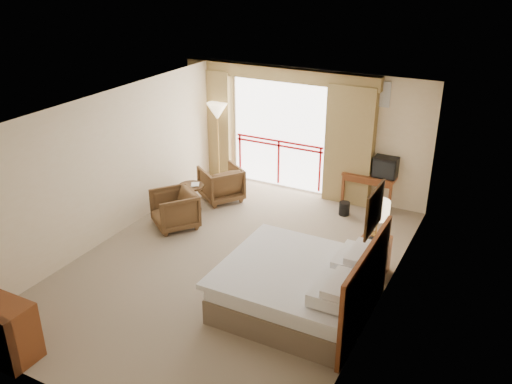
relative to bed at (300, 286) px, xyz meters
The scene contains 28 objects.
floor 1.66m from the bed, 158.15° to the left, with size 7.00×7.00×0.00m, color #84735A.
ceiling 2.83m from the bed, 158.15° to the left, with size 7.00×7.00×0.00m, color white.
wall_back 4.47m from the bed, 110.05° to the left, with size 5.00×5.00×0.00m, color beige.
wall_front 3.41m from the bed, 117.29° to the right, with size 5.00×5.00×0.00m, color beige.
wall_left 4.16m from the bed, behind, with size 7.00×7.00×0.00m, color beige.
wall_right 1.52m from the bed, 30.87° to the left, with size 7.00×7.00×0.00m, color beige.
balcony_door 4.75m from the bed, 119.37° to the left, with size 2.40×2.40×0.00m, color white.
balcony_railing 4.68m from the bed, 119.49° to the left, with size 2.09×0.03×1.02m.
curtain_left 5.65m from the bed, 134.97° to the left, with size 1.00×0.26×2.50m, color olive.
curtain_right 4.10m from the bed, 99.29° to the left, with size 1.00×0.26×2.50m, color olive.
valance 5.08m from the bed, 119.98° to the left, with size 4.40×0.22×0.28m, color olive.
hvac_vent 4.53m from the bed, 92.76° to the left, with size 0.50×0.04×0.50m, color silver.
bed is the anchor object (origin of this frame).
headboard 1.00m from the bed, ahead, with size 0.06×2.10×1.30m, color #5D2A14.
framed_art 1.77m from the bed, ahead, with size 0.04×0.72×0.60m.
nightstand 1.59m from the bed, 65.10° to the left, with size 0.45×0.53×0.64m, color #5D2A14.
table_lamp 1.80m from the bed, 65.84° to the left, with size 0.36×0.36×0.64m.
phone 1.46m from the bed, 64.39° to the left, with size 0.18×0.14×0.08m, color black.
desk 4.03m from the bed, 92.33° to the left, with size 1.08×0.52×0.71m.
tv 4.01m from the bed, 88.03° to the left, with size 0.47×0.37×0.43m.
coffee_maker 4.04m from the bed, 97.35° to the left, with size 0.11×0.11×0.24m, color black.
cup 3.96m from the bed, 95.29° to the left, with size 0.07×0.07×0.10m, color white.
wastebasket 3.34m from the bed, 97.87° to the left, with size 0.22×0.22×0.27m, color black.
armchair_far 4.13m from the bed, 137.48° to the left, with size 0.79×0.81×0.74m, color #4D341F.
armchair_near 3.45m from the bed, 157.82° to the left, with size 0.78×0.80×0.73m, color #4D341F.
side_table 3.86m from the bed, 148.23° to the left, with size 0.52×0.52×0.56m.
book 3.87m from the bed, 148.23° to the left, with size 0.16×0.22×0.02m, color white.
floor_lamp 5.34m from the bed, 134.60° to the left, with size 0.46×0.46×1.82m.
Camera 1 is at (4.03, -6.84, 4.89)m, focal length 38.00 mm.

